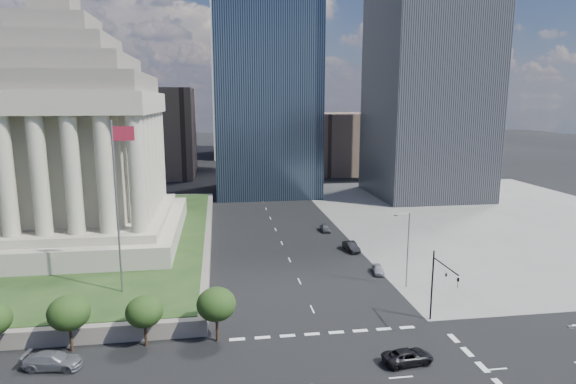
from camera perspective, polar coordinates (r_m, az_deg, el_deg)
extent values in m
plane|color=black|center=(134.26, -3.72, 0.41)|extent=(500.00, 500.00, 0.00)
cube|color=slate|center=(110.29, 22.73, -2.67)|extent=(68.00, 90.00, 0.03)
cube|color=slate|center=(91.65, -30.29, -5.35)|extent=(66.00, 70.00, 1.80)
cube|color=#1D3515|center=(91.42, -30.34, -4.77)|extent=(64.00, 68.00, 0.10)
cylinder|color=slate|center=(58.15, -19.61, -1.86)|extent=(0.24, 0.24, 20.00)
cube|color=maroon|center=(56.77, -18.96, 6.58)|extent=(2.40, 0.05, 1.60)
cube|color=black|center=(127.46, -2.78, 13.42)|extent=(26.00, 26.00, 60.00)
cube|color=brown|center=(167.75, 6.40, 5.87)|extent=(20.00, 30.00, 20.00)
cube|color=brown|center=(163.18, -15.30, 6.83)|extent=(24.00, 30.00, 28.00)
cylinder|color=black|center=(56.12, 16.70, -10.56)|extent=(0.18, 0.18, 8.00)
cylinder|color=black|center=(52.73, 18.15, -8.33)|extent=(0.14, 5.50, 0.14)
cube|color=black|center=(50.70, 19.49, -10.15)|extent=(0.30, 0.30, 1.10)
cube|color=slate|center=(36.76, 30.57, -13.60)|extent=(0.50, 0.22, 0.14)
cylinder|color=slate|center=(64.38, 14.01, -6.72)|extent=(0.16, 0.16, 10.00)
cylinder|color=slate|center=(62.80, 13.44, -2.59)|extent=(1.80, 0.12, 0.12)
cube|color=slate|center=(62.50, 12.67, -2.71)|extent=(0.50, 0.22, 0.14)
imported|color=black|center=(48.35, 14.03, -18.39)|extent=(5.01, 2.79, 1.33)
imported|color=slate|center=(50.94, -26.08, -17.50)|extent=(2.88, 5.50, 1.52)
imported|color=gray|center=(69.84, 10.62, -8.98)|extent=(2.02, 3.80, 1.23)
imported|color=black|center=(79.15, 7.50, -6.43)|extent=(4.60, 2.03, 1.47)
imported|color=#4D4F53|center=(90.19, 4.43, -4.28)|extent=(3.85, 1.60, 1.30)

